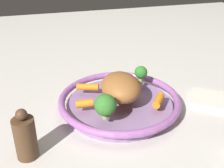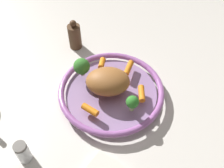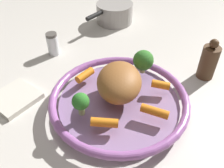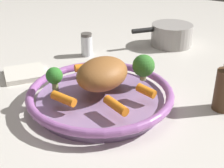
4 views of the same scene
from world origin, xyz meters
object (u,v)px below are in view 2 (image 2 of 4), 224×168
object	(u,v)px
salt_shaker	(23,152)
pepper_mill	(75,36)
roast_chicken_piece	(108,80)
serving_bowl	(111,92)
broccoli_floret_small	(82,66)
baby_carrot_back	(102,63)
baby_carrot_right	(90,110)
baby_carrot_center	(129,68)
broccoli_floret_large	(132,102)
baby_carrot_near_rim	(142,93)

from	to	relation	value
salt_shaker	pepper_mill	distance (m)	0.48
roast_chicken_piece	serving_bowl	bearing A→B (deg)	158.50
salt_shaker	broccoli_floret_small	bearing A→B (deg)	-120.18
baby_carrot_back	baby_carrot_right	distance (m)	0.20
baby_carrot_center	baby_carrot_right	xyz separation A→B (m)	(0.13, 0.17, 0.00)
baby_carrot_back	baby_carrot_center	size ratio (longest dim) A/B	0.71
roast_chicken_piece	pepper_mill	world-z (taller)	pepper_mill
baby_carrot_center	roast_chicken_piece	bearing A→B (deg)	44.61
baby_carrot_center	broccoli_floret_large	xyz separation A→B (m)	(0.01, 0.16, 0.03)
serving_bowl	baby_carrot_center	xyz separation A→B (m)	(-0.06, -0.08, 0.03)
baby_carrot_right	roast_chicken_piece	bearing A→B (deg)	-121.93
baby_carrot_back	salt_shaker	bearing A→B (deg)	54.07
broccoli_floret_large	broccoli_floret_small	world-z (taller)	broccoli_floret_small
serving_bowl	roast_chicken_piece	distance (m)	0.06
baby_carrot_center	baby_carrot_right	world-z (taller)	same
broccoli_floret_small	salt_shaker	size ratio (longest dim) A/B	0.87
baby_carrot_right	pepper_mill	bearing A→B (deg)	-80.42
baby_carrot_center	salt_shaker	xyz separation A→B (m)	(0.32, 0.28, -0.02)
roast_chicken_piece	baby_carrot_right	xyz separation A→B (m)	(0.06, 0.09, -0.03)
serving_bowl	baby_carrot_right	world-z (taller)	baby_carrot_right
baby_carrot_near_rim	broccoli_floret_small	world-z (taller)	broccoli_floret_small
baby_carrot_right	salt_shaker	world-z (taller)	salt_shaker
baby_carrot_center	pepper_mill	size ratio (longest dim) A/B	0.51
baby_carrot_right	broccoli_floret_small	distance (m)	0.16
serving_bowl	baby_carrot_near_rim	world-z (taller)	baby_carrot_near_rim
baby_carrot_back	pepper_mill	distance (m)	0.18
baby_carrot_back	broccoli_floret_large	xyz separation A→B (m)	(-0.08, 0.19, 0.03)
roast_chicken_piece	baby_carrot_back	bearing A→B (deg)	-80.83
baby_carrot_right	baby_carrot_near_rim	distance (m)	0.17
pepper_mill	roast_chicken_piece	bearing A→B (deg)	114.52
broccoli_floret_small	baby_carrot_right	bearing A→B (deg)	99.41
broccoli_floret_large	baby_carrot_right	bearing A→B (deg)	0.68
baby_carrot_near_rim	salt_shaker	xyz separation A→B (m)	(0.35, 0.17, -0.02)
baby_carrot_near_rim	broccoli_floret_small	distance (m)	0.22
pepper_mill	baby_carrot_center	bearing A→B (deg)	136.33
serving_bowl	baby_carrot_back	xyz separation A→B (m)	(0.03, -0.11, 0.03)
baby_carrot_center	broccoli_floret_large	size ratio (longest dim) A/B	1.11
baby_carrot_back	broccoli_floret_small	bearing A→B (deg)	29.83
baby_carrot_center	broccoli_floret_large	bearing A→B (deg)	87.97
baby_carrot_back	pepper_mill	size ratio (longest dim) A/B	0.36
roast_chicken_piece	baby_carrot_center	xyz separation A→B (m)	(-0.07, -0.07, -0.03)
serving_bowl	baby_carrot_back	world-z (taller)	baby_carrot_back
baby_carrot_back	baby_carrot_near_rim	size ratio (longest dim) A/B	0.77
salt_shaker	roast_chicken_piece	bearing A→B (deg)	-139.00
serving_bowl	salt_shaker	size ratio (longest dim) A/B	4.61
baby_carrot_right	pepper_mill	world-z (taller)	pepper_mill
baby_carrot_near_rim	broccoli_floret_large	distance (m)	0.07
roast_chicken_piece	broccoli_floret_large	xyz separation A→B (m)	(-0.07, 0.09, 0.00)
serving_bowl	salt_shaker	xyz separation A→B (m)	(0.25, 0.21, 0.01)
broccoli_floret_large	broccoli_floret_small	bearing A→B (deg)	-45.42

